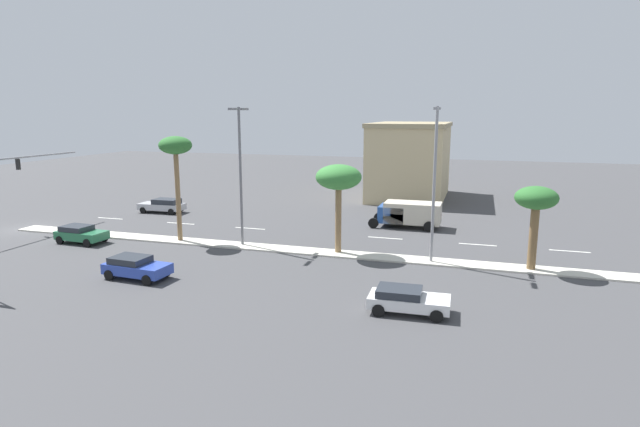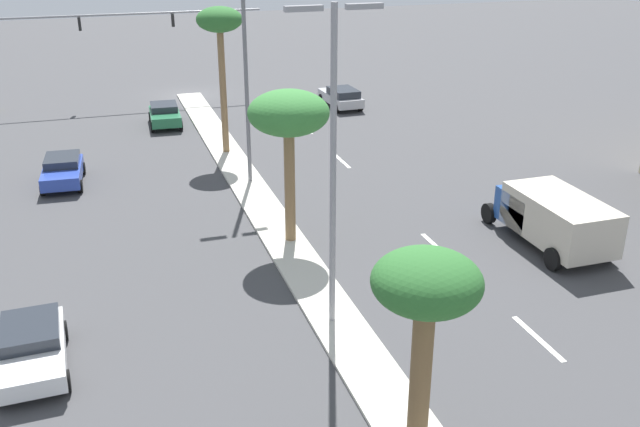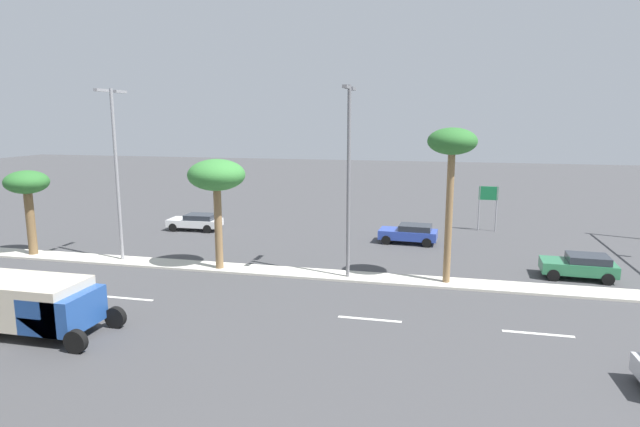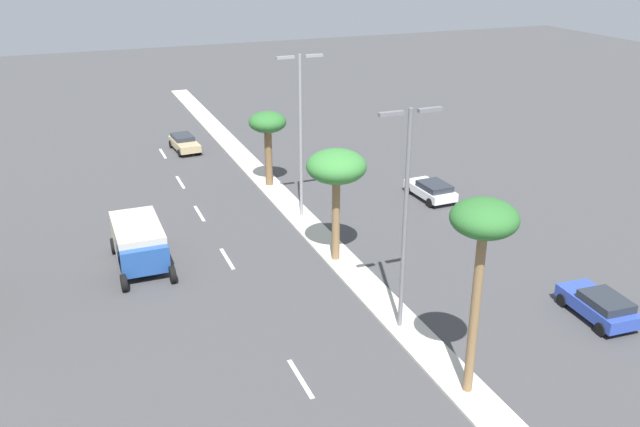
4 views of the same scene
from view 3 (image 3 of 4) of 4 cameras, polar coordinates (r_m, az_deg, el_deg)
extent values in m
plane|color=#424244|center=(31.95, -12.54, -5.71)|extent=(160.00, 160.00, 0.00)
cube|color=beige|center=(36.29, -24.61, -4.39)|extent=(1.80, 75.43, 0.12)
cube|color=silver|center=(23.78, 22.58, -11.96)|extent=(0.20, 2.80, 0.01)
cube|color=silver|center=(23.59, 5.39, -11.35)|extent=(0.20, 2.80, 0.01)
cube|color=silver|center=(27.68, -20.21, -8.63)|extent=(0.20, 2.80, 0.01)
cube|color=silver|center=(32.09, -31.08, -6.91)|extent=(0.20, 2.80, 0.01)
cylinder|color=gray|center=(42.77, 18.58, 0.46)|extent=(0.10, 0.10, 3.49)
cylinder|color=gray|center=(42.66, 16.87, 0.53)|extent=(0.10, 0.10, 3.49)
cube|color=#19723F|center=(42.53, 17.82, 2.11)|extent=(0.08, 1.43, 1.05)
cylinder|color=olive|center=(28.09, 13.81, -0.40)|extent=(0.37, 0.37, 6.98)
ellipsoid|color=#2D6B2D|center=(27.64, 14.16, 7.62)|extent=(2.50, 2.50, 1.38)
cylinder|color=olive|center=(30.63, -10.97, -1.43)|extent=(0.44, 0.44, 4.86)
ellipsoid|color=#387F38|center=(30.17, -11.17, 4.14)|extent=(3.23, 3.23, 1.78)
cylinder|color=brown|center=(37.99, -28.89, -0.80)|extent=(0.54, 0.54, 4.16)
ellipsoid|color=#2D6B2D|center=(37.64, -29.23, 3.00)|extent=(2.65, 2.65, 1.46)
cylinder|color=slate|center=(28.02, 3.12, 3.25)|extent=(0.20, 0.20, 10.26)
cube|color=slate|center=(26.96, 2.88, 13.57)|extent=(1.10, 0.24, 0.16)
cube|color=slate|center=(28.73, 3.54, 13.37)|extent=(1.10, 0.24, 0.16)
cylinder|color=gray|center=(33.80, -21.17, 3.80)|extent=(0.20, 0.20, 10.27)
cube|color=gray|center=(32.92, -22.64, 12.25)|extent=(1.10, 0.24, 0.16)
cube|color=gray|center=(34.40, -20.87, 12.25)|extent=(1.10, 0.24, 0.16)
cube|color=#2D47AD|center=(37.44, 9.53, -2.24)|extent=(2.07, 4.08, 0.63)
cube|color=#262B33|center=(37.28, 10.31, -1.51)|extent=(1.78, 2.28, 0.40)
cylinder|color=black|center=(36.85, 7.19, -2.87)|extent=(0.26, 0.65, 0.64)
cylinder|color=black|center=(38.53, 7.62, -2.30)|extent=(0.26, 0.65, 0.64)
cylinder|color=black|center=(36.52, 11.51, -3.12)|extent=(0.26, 0.65, 0.64)
cylinder|color=black|center=(38.22, 11.75, -2.53)|extent=(0.26, 0.65, 0.64)
cube|color=#287047|center=(32.23, 26.16, -5.23)|extent=(2.02, 3.88, 0.63)
cube|color=#262B33|center=(32.20, 27.07, -4.38)|extent=(1.76, 2.16, 0.40)
cylinder|color=black|center=(31.25, 23.99, -6.13)|extent=(0.25, 0.65, 0.64)
cylinder|color=black|center=(32.93, 23.56, -5.28)|extent=(0.25, 0.65, 0.64)
cylinder|color=black|center=(31.77, 28.77, -6.27)|extent=(0.25, 0.65, 0.64)
cylinder|color=black|center=(33.42, 28.10, -5.43)|extent=(0.25, 0.65, 0.64)
cube|color=silver|center=(42.38, -13.43, -0.95)|extent=(2.01, 4.12, 0.56)
cube|color=#262B33|center=(42.09, -12.82, -0.34)|extent=(1.76, 2.29, 0.40)
cylinder|color=black|center=(42.26, -15.66, -1.47)|extent=(0.24, 0.65, 0.64)
cylinder|color=black|center=(43.82, -14.63, -1.01)|extent=(0.24, 0.65, 0.64)
cylinder|color=black|center=(41.08, -12.11, -1.65)|extent=(0.24, 0.65, 0.64)
cylinder|color=black|center=(42.67, -11.18, -1.17)|extent=(0.24, 0.65, 0.64)
cube|color=#234C99|center=(23.75, -26.07, -9.26)|extent=(2.48, 2.27, 1.43)
cube|color=beige|center=(24.83, -29.32, -8.27)|extent=(2.48, 4.83, 1.79)
cylinder|color=black|center=(24.07, -21.31, -10.45)|extent=(0.28, 0.90, 0.90)
cylinder|color=black|center=(22.23, -24.97, -12.48)|extent=(0.28, 0.90, 0.90)
cylinder|color=black|center=(26.99, -29.86, -8.89)|extent=(0.28, 0.90, 0.90)
camera|label=1|loc=(65.99, -6.34, 11.47)|focal=29.17mm
camera|label=2|loc=(51.62, -35.85, 12.70)|focal=39.57mm
camera|label=4|loc=(24.86, 70.44, 23.07)|focal=37.94mm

